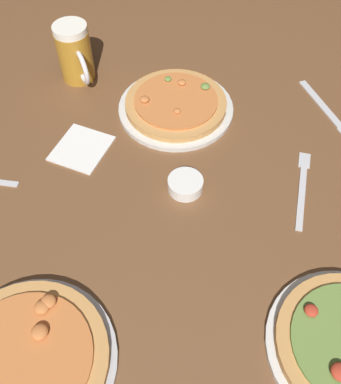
{
  "coord_description": "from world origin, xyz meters",
  "views": [
    {
      "loc": [
        0.04,
        -0.54,
        0.75
      ],
      "look_at": [
        0.0,
        0.0,
        0.02
      ],
      "focal_mm": 40.63,
      "sensor_mm": 36.0,
      "label": 1
    }
  ],
  "objects_px": {
    "beer_mug_dark": "(75,54)",
    "napkin_folded": "(81,148)",
    "knife_right": "(328,111)",
    "fork_left": "(302,187)",
    "pizza_plate_far": "(176,105)",
    "pizza_plate_side": "(25,362)",
    "ramekin_sauce": "(185,184)"
  },
  "relations": [
    {
      "from": "beer_mug_dark",
      "to": "napkin_folded",
      "type": "relative_size",
      "value": 1.21
    },
    {
      "from": "beer_mug_dark",
      "to": "ramekin_sauce",
      "type": "xyz_separation_m",
      "value": [
        0.3,
        -0.35,
        -0.06
      ]
    },
    {
      "from": "pizza_plate_far",
      "to": "fork_left",
      "type": "xyz_separation_m",
      "value": [
        0.29,
        -0.22,
        -0.01
      ]
    },
    {
      "from": "pizza_plate_side",
      "to": "knife_right",
      "type": "relative_size",
      "value": 1.31
    },
    {
      "from": "beer_mug_dark",
      "to": "ramekin_sauce",
      "type": "relative_size",
      "value": 1.98
    },
    {
      "from": "fork_left",
      "to": "knife_right",
      "type": "xyz_separation_m",
      "value": [
        0.09,
        0.25,
        0.0
      ]
    },
    {
      "from": "pizza_plate_far",
      "to": "ramekin_sauce",
      "type": "xyz_separation_m",
      "value": [
        0.04,
        -0.24,
        -0.0
      ]
    },
    {
      "from": "pizza_plate_side",
      "to": "ramekin_sauce",
      "type": "bearing_deg",
      "value": 57.86
    },
    {
      "from": "pizza_plate_side",
      "to": "fork_left",
      "type": "height_order",
      "value": "pizza_plate_side"
    },
    {
      "from": "ramekin_sauce",
      "to": "beer_mug_dark",
      "type": "bearing_deg",
      "value": 130.29
    },
    {
      "from": "pizza_plate_far",
      "to": "knife_right",
      "type": "distance_m",
      "value": 0.38
    },
    {
      "from": "pizza_plate_far",
      "to": "beer_mug_dark",
      "type": "relative_size",
      "value": 1.89
    },
    {
      "from": "knife_right",
      "to": "ramekin_sauce",
      "type": "bearing_deg",
      "value": -142.25
    },
    {
      "from": "napkin_folded",
      "to": "fork_left",
      "type": "height_order",
      "value": "napkin_folded"
    },
    {
      "from": "ramekin_sauce",
      "to": "knife_right",
      "type": "relative_size",
      "value": 0.33
    },
    {
      "from": "fork_left",
      "to": "ramekin_sauce",
      "type": "bearing_deg",
      "value": -175.53
    },
    {
      "from": "ramekin_sauce",
      "to": "knife_right",
      "type": "distance_m",
      "value": 0.43
    },
    {
      "from": "pizza_plate_far",
      "to": "beer_mug_dark",
      "type": "bearing_deg",
      "value": 157.58
    },
    {
      "from": "pizza_plate_far",
      "to": "knife_right",
      "type": "xyz_separation_m",
      "value": [
        0.38,
        0.02,
        -0.01
      ]
    },
    {
      "from": "pizza_plate_side",
      "to": "beer_mug_dark",
      "type": "xyz_separation_m",
      "value": [
        -0.06,
        0.74,
        0.06
      ]
    },
    {
      "from": "beer_mug_dark",
      "to": "pizza_plate_far",
      "type": "bearing_deg",
      "value": -22.42
    },
    {
      "from": "napkin_folded",
      "to": "ramekin_sauce",
      "type": "bearing_deg",
      "value": -21.83
    },
    {
      "from": "pizza_plate_far",
      "to": "napkin_folded",
      "type": "bearing_deg",
      "value": -145.15
    },
    {
      "from": "pizza_plate_far",
      "to": "pizza_plate_side",
      "type": "height_order",
      "value": "pizza_plate_side"
    },
    {
      "from": "pizza_plate_far",
      "to": "fork_left",
      "type": "distance_m",
      "value": 0.37
    },
    {
      "from": "beer_mug_dark",
      "to": "fork_left",
      "type": "relative_size",
      "value": 0.7
    },
    {
      "from": "ramekin_sauce",
      "to": "pizza_plate_side",
      "type": "bearing_deg",
      "value": -122.14
    },
    {
      "from": "beer_mug_dark",
      "to": "napkin_folded",
      "type": "height_order",
      "value": "beer_mug_dark"
    },
    {
      "from": "ramekin_sauce",
      "to": "fork_left",
      "type": "distance_m",
      "value": 0.25
    },
    {
      "from": "knife_right",
      "to": "napkin_folded",
      "type": "bearing_deg",
      "value": -164.2
    },
    {
      "from": "pizza_plate_side",
      "to": "fork_left",
      "type": "bearing_deg",
      "value": 39.28
    },
    {
      "from": "ramekin_sauce",
      "to": "knife_right",
      "type": "xyz_separation_m",
      "value": [
        0.34,
        0.26,
        -0.01
      ]
    }
  ]
}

